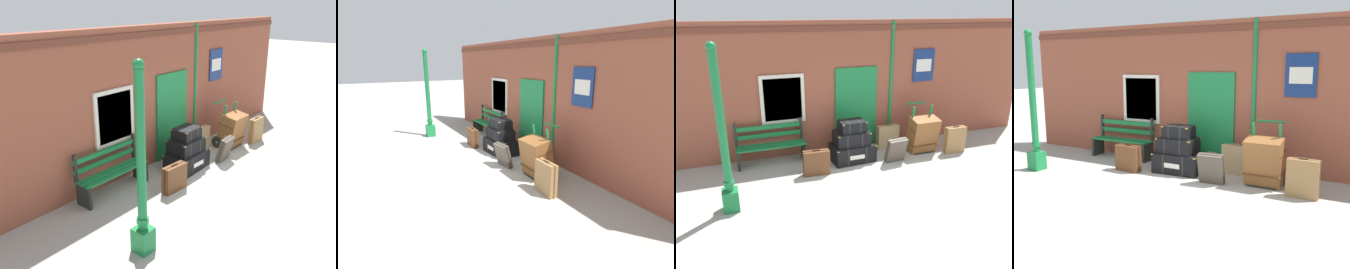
{
  "view_description": "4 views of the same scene",
  "coord_description": "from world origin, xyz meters",
  "views": [
    {
      "loc": [
        -6.57,
        -3.01,
        3.67
      ],
      "look_at": [
        -0.65,
        1.95,
        0.86
      ],
      "focal_mm": 39.27,
      "sensor_mm": 36.0,
      "label": 1
    },
    {
      "loc": [
        6.18,
        -1.88,
        2.6
      ],
      "look_at": [
        0.18,
        1.55,
        0.69
      ],
      "focal_mm": 28.65,
      "sensor_mm": 36.0,
      "label": 2
    },
    {
      "loc": [
        -2.99,
        -5.35,
        3.44
      ],
      "look_at": [
        -0.55,
        1.59,
        0.71
      ],
      "focal_mm": 36.3,
      "sensor_mm": 36.0,
      "label": 3
    },
    {
      "loc": [
        3.32,
        -5.01,
        2.2
      ],
      "look_at": [
        -0.34,
        1.83,
        0.78
      ],
      "focal_mm": 39.26,
      "sensor_mm": 36.0,
      "label": 4
    }
  ],
  "objects": [
    {
      "name": "ground_plane",
      "position": [
        0.0,
        0.0,
        0.0
      ],
      "size": [
        60.0,
        60.0,
        0.0
      ],
      "primitive_type": "plane",
      "color": "#A3A099"
    },
    {
      "name": "brick_facade",
      "position": [
        -0.01,
        2.6,
        1.6
      ],
      "size": [
        10.4,
        0.35,
        3.2
      ],
      "color": "brown",
      "rests_on": "ground"
    },
    {
      "name": "lamp_post",
      "position": [
        -3.15,
        0.36,
        1.13
      ],
      "size": [
        0.28,
        0.28,
        2.98
      ],
      "color": "#197A3D",
      "rests_on": "ground"
    },
    {
      "name": "platform_bench",
      "position": [
        -2.16,
        2.16,
        0.44
      ],
      "size": [
        1.6,
        0.43,
        1.01
      ],
      "color": "#197A3D",
      "rests_on": "ground"
    },
    {
      "name": "steamer_trunk_base",
      "position": [
        -0.31,
        1.66,
        0.21
      ],
      "size": [
        1.04,
        0.7,
        0.43
      ],
      "color": "black",
      "rests_on": "ground"
    },
    {
      "name": "steamer_trunk_middle",
      "position": [
        -0.34,
        1.66,
        0.58
      ],
      "size": [
        0.81,
        0.56,
        0.33
      ],
      "color": "black",
      "rests_on": "steamer_trunk_base"
    },
    {
      "name": "steamer_trunk_top",
      "position": [
        -0.33,
        1.67,
        0.87
      ],
      "size": [
        0.62,
        0.46,
        0.27
      ],
      "color": "black",
      "rests_on": "steamer_trunk_middle"
    },
    {
      "name": "porters_trolley",
      "position": [
        1.54,
        1.74,
        0.27
      ],
      "size": [
        0.71,
        0.59,
        1.2
      ],
      "color": "black",
      "rests_on": "ground"
    },
    {
      "name": "large_brown_trunk",
      "position": [
        1.54,
        1.57,
        0.47
      ],
      "size": [
        0.7,
        0.59,
        0.94
      ],
      "color": "brown",
      "rests_on": "ground"
    },
    {
      "name": "suitcase_tan",
      "position": [
        -1.32,
        1.21,
        0.28
      ],
      "size": [
        0.59,
        0.22,
        0.6
      ],
      "color": "brown",
      "rests_on": "ground"
    },
    {
      "name": "suitcase_cream",
      "position": [
        2.3,
        1.26,
        0.34
      ],
      "size": [
        0.55,
        0.18,
        0.71
      ],
      "color": "olive",
      "rests_on": "ground"
    },
    {
      "name": "suitcase_umber",
      "position": [
        0.81,
        2.04,
        0.31
      ],
      "size": [
        0.59,
        0.16,
        0.66
      ],
      "color": "tan",
      "rests_on": "ground"
    },
    {
      "name": "suitcase_beige",
      "position": [
        0.62,
        1.21,
        0.3
      ],
      "size": [
        0.51,
        0.33,
        0.62
      ],
      "color": "#51473D",
      "rests_on": "ground"
    }
  ]
}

